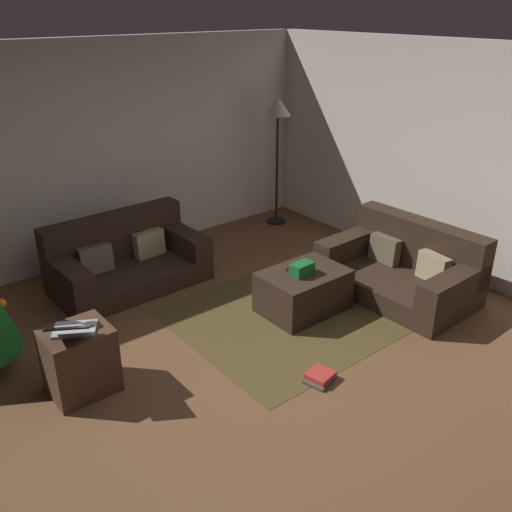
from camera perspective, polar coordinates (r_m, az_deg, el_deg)
name	(u,v)px	position (r m, az deg, el deg)	size (l,w,h in m)	color
ground_plane	(251,375)	(4.90, -0.54, -12.16)	(6.40, 6.40, 0.00)	brown
rear_partition	(84,156)	(6.88, -17.27, 9.79)	(6.40, 0.12, 2.60)	silver
corner_partition	(476,167)	(6.57, 21.69, 8.49)	(0.12, 6.40, 2.60)	silver
couch_left	(125,260)	(6.43, -13.32, -0.41)	(1.68, 0.93, 0.78)	#332319
couch_right	(404,268)	(6.29, 14.95, -1.24)	(1.03, 1.62, 0.77)	#332319
ottoman	(303,291)	(5.76, 4.89, -3.59)	(0.86, 0.62, 0.44)	#332319
gift_box	(302,269)	(5.58, 4.76, -1.33)	(0.23, 0.14, 0.13)	#19662D
tv_remote	(291,272)	(5.62, 3.61, -1.67)	(0.05, 0.16, 0.02)	black
side_table	(80,360)	(4.80, -17.68, -10.20)	(0.52, 0.44, 0.58)	#4C3323
laptop	(73,329)	(4.57, -18.34, -7.12)	(0.48, 0.50, 0.18)	silver
book_stack	(320,377)	(4.85, 6.60, -12.27)	(0.28, 0.26, 0.08)	#4C423D
corner_lamp	(278,117)	(7.74, 2.26, 14.12)	(0.36, 0.36, 1.78)	black
area_rug	(303,309)	(5.87, 4.81, -5.45)	(2.60, 2.00, 0.01)	#514221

